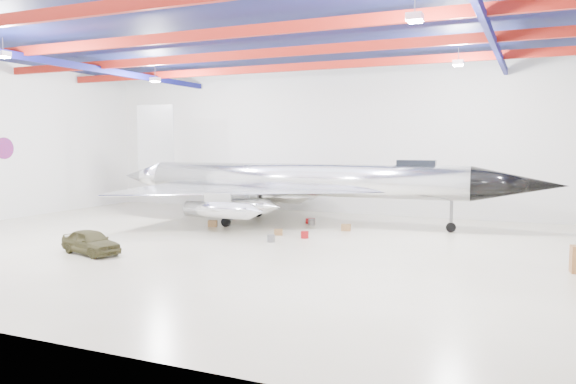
% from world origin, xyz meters
% --- Properties ---
extents(floor, '(40.00, 40.00, 0.00)m').
position_xyz_m(floor, '(0.00, 0.00, 0.00)').
color(floor, '#BCB596').
rests_on(floor, ground).
extents(wall_back, '(40.00, 0.00, 40.00)m').
position_xyz_m(wall_back, '(0.00, 15.00, 5.50)').
color(wall_back, silver).
rests_on(wall_back, floor).
extents(ceiling, '(40.00, 40.00, 0.00)m').
position_xyz_m(ceiling, '(0.00, 0.00, 11.00)').
color(ceiling, '#0A0F38').
rests_on(ceiling, wall_back).
extents(ceiling_structure, '(39.50, 29.50, 1.08)m').
position_xyz_m(ceiling_structure, '(0.00, 0.00, 10.32)').
color(ceiling_structure, maroon).
rests_on(ceiling_structure, ceiling).
extents(wall_roundel, '(0.10, 1.50, 1.50)m').
position_xyz_m(wall_roundel, '(-19.94, 2.00, 5.00)').
color(wall_roundel, '#B21414').
rests_on(wall_roundel, wall_left).
extents(jet_aircraft, '(29.69, 17.97, 8.09)m').
position_xyz_m(jet_aircraft, '(-0.07, 8.09, 2.65)').
color(jet_aircraft, silver).
rests_on(jet_aircraft, floor).
extents(jeep, '(3.77, 2.30, 1.20)m').
position_xyz_m(jeep, '(-5.57, -5.20, 0.60)').
color(jeep, '#3E3B1F').
rests_on(jeep, floor).
extents(crate_ply, '(0.71, 0.65, 0.40)m').
position_xyz_m(crate_ply, '(-4.88, 4.88, 0.20)').
color(crate_ply, olive).
rests_on(crate_ply, floor).
extents(toolbox_red, '(0.57, 0.49, 0.35)m').
position_xyz_m(toolbox_red, '(0.38, 8.70, 0.18)').
color(toolbox_red, maroon).
rests_on(toolbox_red, floor).
extents(engine_drum, '(0.49, 0.49, 0.39)m').
position_xyz_m(engine_drum, '(1.01, 1.29, 0.20)').
color(engine_drum, '#59595B').
rests_on(engine_drum, floor).
extents(parts_bin, '(0.67, 0.59, 0.41)m').
position_xyz_m(parts_bin, '(3.52, 6.69, 0.20)').
color(parts_bin, olive).
rests_on(parts_bin, floor).
extents(crate_small, '(0.37, 0.32, 0.24)m').
position_xyz_m(crate_small, '(-5.42, 8.10, 0.12)').
color(crate_small, '#59595B').
rests_on(crate_small, floor).
extents(tool_chest, '(0.58, 0.58, 0.40)m').
position_xyz_m(tool_chest, '(2.21, 3.17, 0.20)').
color(tool_chest, maroon).
rests_on(tool_chest, floor).
extents(oil_barrel, '(0.60, 0.55, 0.34)m').
position_xyz_m(oil_barrel, '(0.40, 3.56, 0.17)').
color(oil_barrel, olive).
rests_on(oil_barrel, floor).
extents(spares_box, '(0.56, 0.56, 0.39)m').
position_xyz_m(spares_box, '(0.71, 8.09, 0.20)').
color(spares_box, '#59595B').
rests_on(spares_box, floor).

